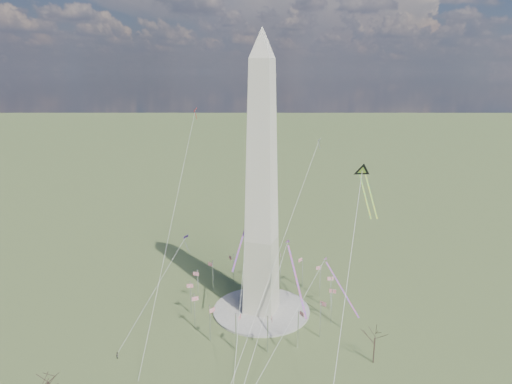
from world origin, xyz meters
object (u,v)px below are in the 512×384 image
(washington_monument, at_px, (262,187))
(person_west, at_px, (118,355))
(kite_delta_black, at_px, (363,174))
(tree_near, at_px, (375,336))

(washington_monument, height_order, person_west, washington_monument)
(kite_delta_black, bearing_deg, person_west, 14.48)
(tree_near, bearing_deg, kite_delta_black, 109.30)
(washington_monument, bearing_deg, kite_delta_black, 11.43)
(tree_near, height_order, kite_delta_black, kite_delta_black)
(washington_monument, bearing_deg, tree_near, -23.60)
(person_west, xyz_separation_m, kite_delta_black, (67.02, 48.64, 52.49))
(tree_near, xyz_separation_m, kite_delta_black, (-8.84, 25.25, 44.39))
(washington_monument, relative_size, kite_delta_black, 5.57)
(tree_near, bearing_deg, person_west, -162.86)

